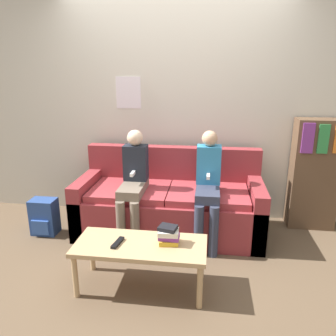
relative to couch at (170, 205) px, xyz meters
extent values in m
plane|color=brown|center=(0.00, -0.52, -0.30)|extent=(10.00, 10.00, 0.00)
cube|color=beige|center=(0.00, 0.50, 1.00)|extent=(8.00, 0.06, 2.60)
cube|color=silver|center=(-0.53, 0.46, 1.15)|extent=(0.29, 0.00, 0.36)
cube|color=maroon|center=(0.00, -0.04, -0.08)|extent=(1.94, 0.81, 0.44)
cube|color=maroon|center=(0.00, 0.30, 0.36)|extent=(1.94, 0.14, 0.44)
cube|color=maroon|center=(-0.90, -0.04, 0.00)|extent=(0.14, 0.81, 0.60)
cube|color=maroon|center=(0.90, -0.04, 0.00)|extent=(0.14, 0.81, 0.60)
cube|color=#A1343A|center=(-0.41, -0.07, 0.17)|extent=(0.81, 0.65, 0.07)
cube|color=#A1343A|center=(0.41, -0.07, 0.17)|extent=(0.81, 0.65, 0.07)
cube|color=tan|center=(-0.10, -1.01, 0.08)|extent=(1.04, 0.45, 0.04)
cylinder|color=tan|center=(-0.58, -1.20, -0.12)|extent=(0.04, 0.04, 0.36)
cylinder|color=tan|center=(0.38, -1.20, -0.12)|extent=(0.04, 0.04, 0.36)
cylinder|color=tan|center=(-0.58, -0.83, -0.12)|extent=(0.04, 0.04, 0.36)
cylinder|color=tan|center=(0.38, -0.83, -0.12)|extent=(0.04, 0.04, 0.36)
cylinder|color=#756656|center=(-0.42, -0.47, -0.05)|extent=(0.09, 0.09, 0.51)
cylinder|color=#756656|center=(-0.28, -0.47, -0.05)|extent=(0.09, 0.09, 0.51)
cube|color=#756656|center=(-0.35, -0.21, 0.25)|extent=(0.23, 0.50, 0.09)
cube|color=#1E232D|center=(-0.35, -0.07, 0.48)|extent=(0.24, 0.16, 0.37)
sphere|color=beige|center=(-0.35, -0.07, 0.74)|extent=(0.16, 0.16, 0.16)
cube|color=white|center=(-0.35, -0.22, 0.41)|extent=(0.03, 0.12, 0.03)
cylinder|color=#33384C|center=(0.33, -0.47, -0.05)|extent=(0.09, 0.09, 0.51)
cylinder|color=#33384C|center=(0.47, -0.47, -0.05)|extent=(0.09, 0.09, 0.51)
cube|color=#33384C|center=(0.40, -0.21, 0.25)|extent=(0.23, 0.50, 0.09)
cube|color=teal|center=(0.40, -0.07, 0.49)|extent=(0.24, 0.16, 0.39)
sphere|color=tan|center=(0.40, -0.07, 0.76)|extent=(0.16, 0.16, 0.16)
cube|color=white|center=(0.40, -0.22, 0.41)|extent=(0.03, 0.12, 0.03)
cube|color=black|center=(-0.28, -1.04, 0.11)|extent=(0.07, 0.17, 0.02)
cube|color=gold|center=(0.12, -0.98, 0.11)|extent=(0.16, 0.13, 0.04)
cube|color=#7A3389|center=(0.12, -0.98, 0.15)|extent=(0.16, 0.11, 0.04)
cube|color=silver|center=(0.12, -0.98, 0.19)|extent=(0.16, 0.13, 0.04)
cube|color=black|center=(0.11, -0.97, 0.23)|extent=(0.16, 0.14, 0.03)
cube|color=brown|center=(1.55, 0.32, 0.31)|extent=(0.49, 0.25, 1.22)
cube|color=#7A3389|center=(1.40, 0.19, 0.73)|extent=(0.12, 0.02, 0.31)
cube|color=#2D8442|center=(1.55, 0.19, 0.73)|extent=(0.11, 0.02, 0.30)
cube|color=#284789|center=(-1.32, -0.25, -0.11)|extent=(0.27, 0.19, 0.39)
cube|color=#3055A5|center=(-1.32, -0.35, -0.18)|extent=(0.19, 0.03, 0.16)
camera|label=1|loc=(0.41, -3.25, 1.41)|focal=35.00mm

